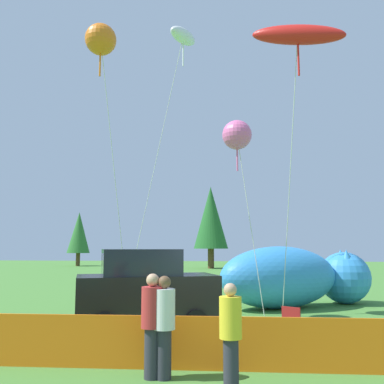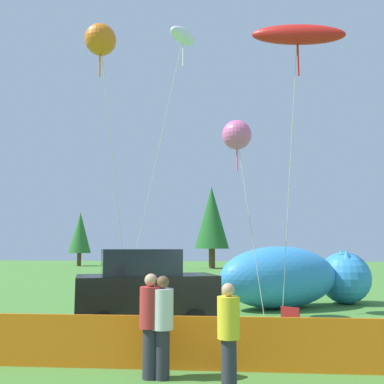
# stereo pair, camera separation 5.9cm
# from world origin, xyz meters

# --- Properties ---
(ground_plane) EXTENTS (120.00, 120.00, 0.00)m
(ground_plane) POSITION_xyz_m (0.00, 0.00, 0.00)
(ground_plane) COLOR #477F33
(parked_car) EXTENTS (4.32, 3.09, 2.22)m
(parked_car) POSITION_xyz_m (-2.25, 1.04, 1.08)
(parked_car) COLOR black
(parked_car) RESTS_ON ground
(folding_chair) EXTENTS (0.69, 0.69, 0.92)m
(folding_chair) POSITION_xyz_m (1.69, -0.84, 0.55)
(folding_chair) COLOR maroon
(folding_chair) RESTS_ON ground
(inflatable_cat) EXTENTS (6.52, 4.98, 2.31)m
(inflatable_cat) POSITION_xyz_m (2.53, 5.88, 1.07)
(inflatable_cat) COLOR #338CD8
(inflatable_cat) RESTS_ON ground
(safety_fence) EXTENTS (8.83, 0.38, 1.08)m
(safety_fence) POSITION_xyz_m (-1.10, -2.98, 0.49)
(safety_fence) COLOR orange
(safety_fence) RESTS_ON ground
(spectator_in_grey_shirt) EXTENTS (0.39, 0.39, 1.77)m
(spectator_in_grey_shirt) POSITION_xyz_m (-0.86, -3.54, 0.97)
(spectator_in_grey_shirt) COLOR #2D2D38
(spectator_in_grey_shirt) RESTS_ON ground
(spectator_in_white_shirt) EXTENTS (0.39, 0.39, 1.81)m
(spectator_in_white_shirt) POSITION_xyz_m (-1.07, -3.53, 0.99)
(spectator_in_white_shirt) COLOR #2D2D38
(spectator_in_white_shirt) RESTS_ON ground
(spectator_in_blue_shirt) EXTENTS (0.37, 0.37, 1.69)m
(spectator_in_blue_shirt) POSITION_xyz_m (0.32, -3.99, 0.92)
(spectator_in_blue_shirt) COLOR #2D2D38
(spectator_in_blue_shirt) RESTS_ON ground
(kite_red_lizard) EXTENTS (2.95, 3.01, 9.31)m
(kite_red_lizard) POSITION_xyz_m (2.30, 1.40, 8.69)
(kite_red_lizard) COLOR silver
(kite_red_lizard) RESTS_ON ground
(kite_orange_flower) EXTENTS (1.12, 2.66, 9.80)m
(kite_orange_flower) POSITION_xyz_m (-4.13, 2.03, 9.24)
(kite_orange_flower) COLOR silver
(kite_orange_flower) RESTS_ON ground
(kite_pink_octopus) EXTENTS (1.36, 1.05, 6.76)m
(kite_pink_octopus) POSITION_xyz_m (0.40, 3.64, 6.22)
(kite_pink_octopus) COLOR silver
(kite_pink_octopus) RESTS_ON ground
(kite_white_ghost) EXTENTS (3.13, 2.26, 11.54)m
(kite_white_ghost) POSITION_xyz_m (-1.79, 5.38, 10.92)
(kite_white_ghost) COLOR silver
(kite_white_ghost) RESTS_ON ground
(horizon_tree_east) EXTENTS (3.75, 3.75, 8.95)m
(horizon_tree_east) POSITION_xyz_m (-2.91, 35.64, 5.49)
(horizon_tree_east) COLOR brown
(horizon_tree_east) RESTS_ON ground
(horizon_tree_west) EXTENTS (2.77, 2.77, 6.61)m
(horizon_tree_west) POSITION_xyz_m (-19.62, 39.90, 4.06)
(horizon_tree_west) COLOR brown
(horizon_tree_west) RESTS_ON ground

